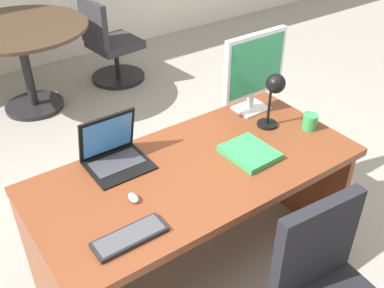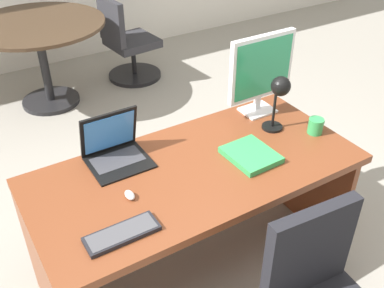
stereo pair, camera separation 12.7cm
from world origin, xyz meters
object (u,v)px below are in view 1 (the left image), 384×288
monitor (255,68)px  desk_lamp (274,90)px  desk (192,191)px  laptop (112,148)px  meeting_chair_near (110,49)px  coffee_mug (310,122)px  book (250,153)px  keyboard (130,237)px  meeting_table (22,48)px  mouse (133,198)px

monitor → desk_lamp: (-0.05, -0.22, -0.04)m
desk → laptop: size_ratio=5.57×
desk → meeting_chair_near: (0.75, 2.50, -0.20)m
desk → coffee_mug: bearing=-9.3°
laptop → book: size_ratio=1.10×
laptop → keyboard: (-0.20, -0.54, -0.07)m
monitor → meeting_table: monitor is taller
desk → laptop: bearing=142.0°
mouse → desk_lamp: 1.00m
coffee_mug → meeting_table: 2.69m
laptop → book: (0.61, -0.38, -0.06)m
desk → desk_lamp: 0.72m
desk → mouse: (-0.39, -0.08, 0.21)m
laptop → keyboard: bearing=-110.3°
laptop → keyboard: 0.58m
coffee_mug → desk_lamp: bearing=141.3°
keyboard → laptop: bearing=69.7°
keyboard → meeting_table: (0.39, 2.70, -0.15)m
laptop → book: 0.72m
desk → desk_lamp: size_ratio=5.05×
desk_lamp → meeting_chair_near: bearing=86.0°
desk → meeting_table: 2.41m
book → meeting_table: meeting_table is taller
book → coffee_mug: coffee_mug is taller
mouse → desk_lamp: desk_lamp is taller
monitor → mouse: (-1.02, -0.32, -0.26)m
keyboard → coffee_mug: 1.29m
keyboard → meeting_chair_near: meeting_chair_near is taller
monitor → desk_lamp: monitor is taller
laptop → desk_lamp: bearing=-14.6°
keyboard → coffee_mug: bearing=7.3°
book → desk_lamp: bearing=26.4°
meeting_table → keyboard: bearing=-98.1°
meeting_table → laptop: bearing=-94.9°
laptop → coffee_mug: (1.08, -0.38, -0.03)m
desk → book: (0.29, -0.12, 0.21)m
coffee_mug → meeting_table: (-0.89, 2.53, -0.18)m
mouse → meeting_chair_near: (1.14, 2.58, -0.41)m
mouse → keyboard: bearing=-122.7°
laptop → mouse: bearing=-101.5°
book → laptop: bearing=148.5°
coffee_mug → meeting_table: size_ratio=0.09×
monitor → meeting_table: (-0.76, 2.17, -0.42)m
keyboard → meeting_table: bearing=81.9°
keyboard → desk_lamp: desk_lamp is taller
meeting_chair_near → desk_lamp: bearing=-94.0°
desk → desk_lamp: desk_lamp is taller
mouse → monitor: bearing=17.7°
desk → laptop: laptop is taller
keyboard → meeting_chair_near: bearing=65.5°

